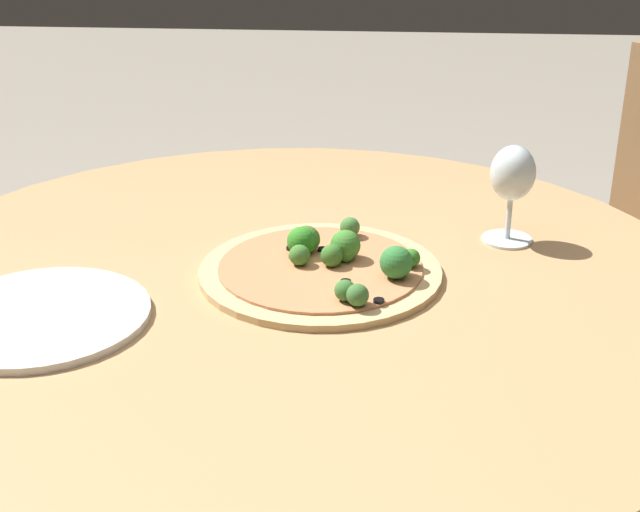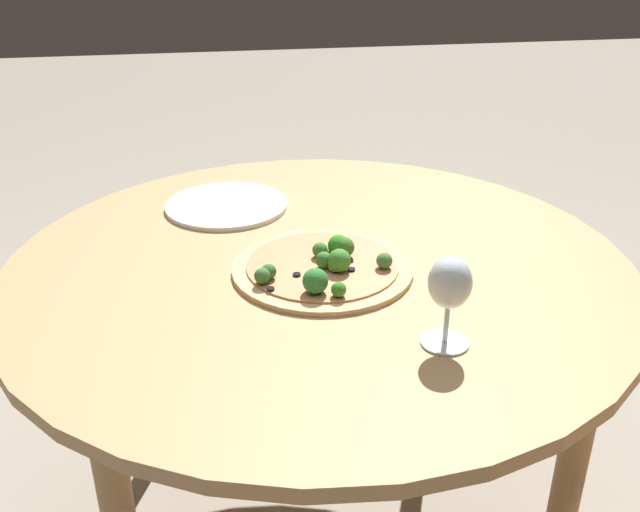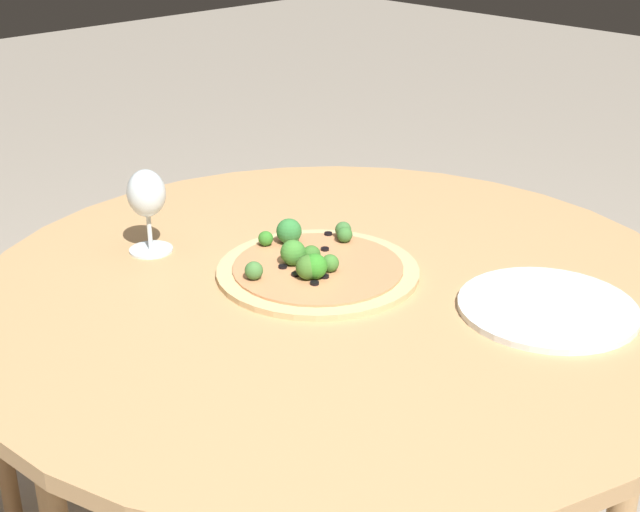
{
  "view_description": "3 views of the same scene",
  "coord_description": "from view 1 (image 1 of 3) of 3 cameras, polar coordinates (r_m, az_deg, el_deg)",
  "views": [
    {
      "loc": [
        -1.09,
        -0.13,
        1.21
      ],
      "look_at": [
        -0.0,
        -0.05,
        0.73
      ],
      "focal_mm": 50.0,
      "sensor_mm": 36.0,
      "label": 1
    },
    {
      "loc": [
        -0.2,
        -1.17,
        1.3
      ],
      "look_at": [
        -0.0,
        -0.05,
        0.73
      ],
      "focal_mm": 40.0,
      "sensor_mm": 36.0,
      "label": 2
    },
    {
      "loc": [
        0.9,
        0.89,
        1.32
      ],
      "look_at": [
        -0.0,
        -0.05,
        0.73
      ],
      "focal_mm": 50.0,
      "sensor_mm": 36.0,
      "label": 3
    }
  ],
  "objects": [
    {
      "name": "wine_glass",
      "position": [
        1.31,
        12.22,
        4.93
      ],
      "size": [
        0.07,
        0.07,
        0.15
      ],
      "color": "silver",
      "rests_on": "dining_table"
    },
    {
      "name": "pizza",
      "position": [
        1.2,
        0.35,
        -0.72
      ],
      "size": [
        0.33,
        0.33,
        0.06
      ],
      "color": "tan",
      "rests_on": "dining_table"
    },
    {
      "name": "plate_near",
      "position": [
        1.14,
        -17.44,
        -3.68
      ],
      "size": [
        0.27,
        0.27,
        0.01
      ],
      "color": "silver",
      "rests_on": "dining_table"
    },
    {
      "name": "dining_table",
      "position": [
        1.24,
        -2.07,
        -4.09
      ],
      "size": [
        1.16,
        1.16,
        0.7
      ],
      "color": "tan",
      "rests_on": "ground_plane"
    }
  ]
}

